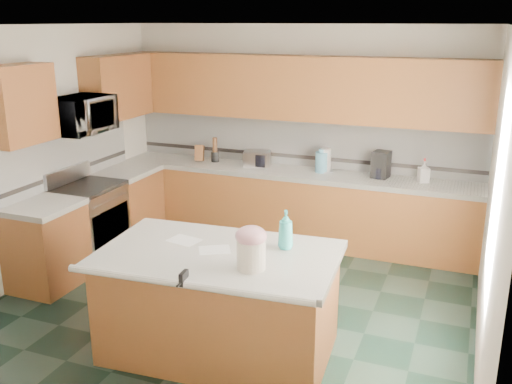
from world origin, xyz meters
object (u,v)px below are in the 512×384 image
at_px(knife_block, 199,153).
at_px(toaster_oven, 257,159).
at_px(treat_jar, 251,255).
at_px(island_top, 219,255).
at_px(coffee_maker, 381,164).
at_px(island_base, 220,306).
at_px(soap_bottle_island, 286,230).

relative_size(knife_block, toaster_oven, 0.62).
distance_m(treat_jar, toaster_oven, 3.18).
xyz_separation_m(treat_jar, knife_block, (-1.95, 2.98, -0.01)).
bearing_deg(treat_jar, island_top, 141.29).
height_order(treat_jar, toaster_oven, treat_jar).
relative_size(island_top, coffee_maker, 6.04).
height_order(island_base, island_top, island_top).
bearing_deg(coffee_maker, island_top, -97.83).
bearing_deg(knife_block, island_top, -75.09).
height_order(island_top, treat_jar, treat_jar).
bearing_deg(toaster_oven, island_top, -90.58).
xyz_separation_m(island_top, soap_bottle_island, (0.49, 0.28, 0.19)).
bearing_deg(soap_bottle_island, knife_block, 105.83).
height_order(island_base, treat_jar, treat_jar).
bearing_deg(island_top, toaster_oven, 100.84).
xyz_separation_m(soap_bottle_island, knife_block, (-2.06, 2.50, -0.06)).
distance_m(island_base, island_top, 0.46).
bearing_deg(coffee_maker, treat_jar, -90.02).
bearing_deg(island_top, knife_block, 115.44).
distance_m(island_base, treat_jar, 0.74).
bearing_deg(island_base, knife_block, 115.44).
bearing_deg(island_base, island_top, 0.00).
bearing_deg(island_top, treat_jar, -33.05).
bearing_deg(treat_jar, coffee_maker, 71.30).
distance_m(soap_bottle_island, knife_block, 3.24).
bearing_deg(toaster_oven, soap_bottle_island, -79.40).
relative_size(island_base, treat_jar, 7.96).
bearing_deg(soap_bottle_island, island_top, -174.11).
bearing_deg(toaster_oven, island_base, -90.58).
relative_size(island_top, treat_jar, 8.39).
bearing_deg(treat_jar, island_base, 141.29).
distance_m(toaster_oven, coffee_maker, 1.59).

